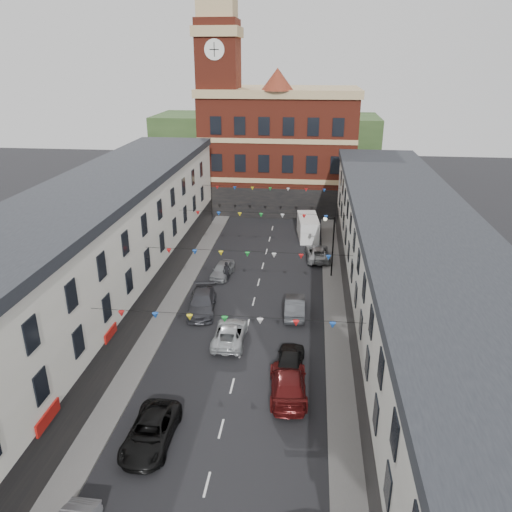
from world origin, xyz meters
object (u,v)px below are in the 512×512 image
at_px(car_left_e, 222,270).
at_px(car_right_e, 295,306).
at_px(car_right_c, 288,383).
at_px(moving_car, 230,333).
at_px(car_right_d, 290,360).
at_px(pedestrian, 227,272).
at_px(car_left_d, 202,303).
at_px(street_lamp, 331,239).
at_px(car_right_f, 318,253).
at_px(white_van, 308,227).
at_px(car_left_c, 151,432).

height_order(car_left_e, car_right_e, car_right_e).
xyz_separation_m(car_right_c, moving_car, (-4.61, 5.74, -0.12)).
xyz_separation_m(car_right_d, pedestrian, (-6.60, 13.57, 0.22)).
bearing_deg(car_left_e, car_left_d, -86.30).
height_order(car_left_e, car_right_d, car_right_d).
height_order(car_right_d, moving_car, car_right_d).
bearing_deg(moving_car, car_left_e, -78.15).
relative_size(street_lamp, car_right_f, 1.20).
relative_size(street_lamp, car_right_c, 1.07).
bearing_deg(moving_car, car_left_d, -56.22).
distance_m(car_left_d, white_van, 21.16).
relative_size(car_left_c, car_right_c, 0.92).
height_order(car_right_d, white_van, white_van).
relative_size(car_left_e, car_right_f, 0.82).
bearing_deg(moving_car, car_right_c, 127.96).
relative_size(car_left_d, moving_car, 1.09).
height_order(street_lamp, car_right_c, street_lamp).
relative_size(car_right_e, moving_car, 0.93).
height_order(car_right_f, moving_car, car_right_f).
height_order(street_lamp, white_van, street_lamp).
bearing_deg(pedestrian, car_right_d, -67.96).
bearing_deg(moving_car, car_left_c, 75.76).
height_order(street_lamp, car_left_e, street_lamp).
height_order(street_lamp, pedestrian, street_lamp).
bearing_deg(car_left_d, white_van, 59.30).
bearing_deg(moving_car, car_right_f, -111.60).
bearing_deg(street_lamp, car_left_d, -142.29).
distance_m(car_left_d, car_left_e, 7.19).
relative_size(street_lamp, car_left_e, 1.47).
bearing_deg(street_lamp, car_right_c, -99.10).
xyz_separation_m(car_left_e, white_van, (7.96, 12.23, 0.54)).
bearing_deg(car_right_e, car_right_c, 88.35).
bearing_deg(car_left_d, car_right_e, -4.96).
bearing_deg(car_right_e, car_right_f, -100.43).
relative_size(car_left_c, pedestrian, 2.64).
distance_m(car_left_d, car_right_e, 7.66).
height_order(car_right_c, car_right_e, car_right_c).
distance_m(car_left_c, car_right_e, 17.17).
bearing_deg(street_lamp, car_left_e, -174.22).
relative_size(car_right_d, moving_car, 0.90).
bearing_deg(white_van, moving_car, -108.66).
distance_m(car_right_f, pedestrian, 10.77).
distance_m(car_left_d, moving_car, 5.39).
relative_size(car_left_e, pedestrian, 2.11).
relative_size(car_right_f, white_van, 0.89).
height_order(car_left_d, white_van, white_van).
bearing_deg(car_right_d, car_left_d, -41.82).
bearing_deg(car_right_f, street_lamp, 98.95).
height_order(car_left_e, pedestrian, pedestrian).
bearing_deg(car_right_c, car_right_e, -94.28).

